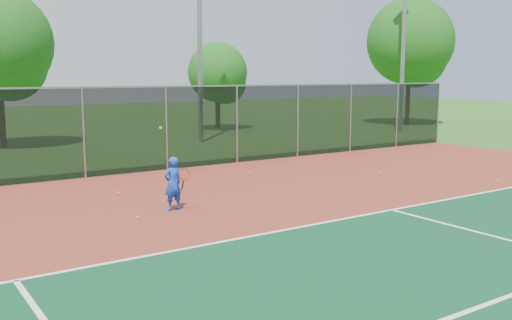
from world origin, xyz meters
The scene contains 14 objects.
ground centered at (0.00, 0.00, 0.00)m, with size 120.00×120.00×0.00m, color #2A5F1B.
court_apron centered at (0.00, 2.00, 0.01)m, with size 30.00×20.00×0.02m, color maroon.
fence_back centered at (0.00, 12.00, 1.56)m, with size 30.00×0.06×3.03m.
tennis_player centered at (-2.59, 6.12, 0.71)m, with size 0.59×0.61×2.14m.
practice_ball_0 centered at (2.07, 9.62, 0.06)m, with size 0.07×0.07×0.07m, color #CED418.
practice_ball_1 centered at (5.76, 6.99, 0.06)m, with size 0.07×0.07×0.07m, color #CED418.
practice_ball_2 centered at (7.74, 3.79, 0.06)m, with size 0.07×0.07×0.07m, color #CED418.
practice_ball_4 centered at (-3.04, 8.80, 0.06)m, with size 0.07×0.07×0.07m, color #CED418.
practice_ball_6 centered at (-3.69, 5.76, 0.06)m, with size 0.07×0.07×0.07m, color #CED418.
floodlight_n centered at (5.16, 18.92, 6.63)m, with size 0.90×0.40×11.72m.
floodlight_ne centered at (17.99, 17.11, 6.63)m, with size 0.90×0.40×11.72m.
tree_back_left centered at (-3.66, 21.86, 4.64)m, with size 5.04×5.04×7.40m.
tree_back_mid centered at (9.37, 24.21, 3.41)m, with size 3.71×3.71×5.44m.
tree_back_right centered at (22.02, 19.98, 5.41)m, with size 5.87×5.87×8.62m.
Camera 1 is at (-8.75, -6.79, 3.42)m, focal length 40.00 mm.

